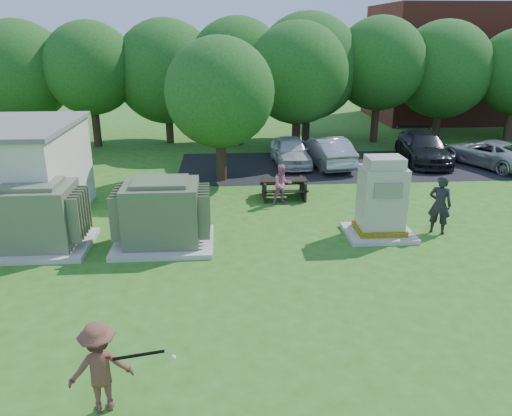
{
  "coord_description": "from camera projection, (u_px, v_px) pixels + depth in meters",
  "views": [
    {
      "loc": [
        -0.94,
        -9.74,
        6.19
      ],
      "look_at": [
        0.0,
        4.0,
        1.3
      ],
      "focal_mm": 35.0,
      "sensor_mm": 36.0,
      "label": 1
    }
  ],
  "objects": [
    {
      "name": "ground",
      "position": [
        268.0,
        321.0,
        11.29
      ],
      "size": [
        120.0,
        120.0,
        0.0
      ],
      "primitive_type": "plane",
      "color": "#2D6619",
      "rests_on": "ground"
    },
    {
      "name": "brick_building",
      "position": [
        479.0,
        63.0,
        36.49
      ],
      "size": [
        15.0,
        8.0,
        8.0
      ],
      "primitive_type": "cube",
      "color": "maroon",
      "rests_on": "ground"
    },
    {
      "name": "parking_strip",
      "position": [
        385.0,
        165.0,
        24.43
      ],
      "size": [
        20.0,
        6.0,
        0.01
      ],
      "primitive_type": "cube",
      "color": "#232326",
      "rests_on": "ground"
    },
    {
      "name": "transformer_left",
      "position": [
        36.0,
        218.0,
        14.77
      ],
      "size": [
        3.0,
        2.4,
        2.07
      ],
      "color": "beige",
      "rests_on": "ground"
    },
    {
      "name": "transformer_right",
      "position": [
        162.0,
        215.0,
        15.01
      ],
      "size": [
        3.0,
        2.4,
        2.07
      ],
      "color": "beige",
      "rests_on": "ground"
    },
    {
      "name": "generator_cabinet",
      "position": [
        381.0,
        202.0,
        15.66
      ],
      "size": [
        2.12,
        1.73,
        2.58
      ],
      "color": "beige",
      "rests_on": "ground"
    },
    {
      "name": "picnic_table",
      "position": [
        284.0,
        186.0,
        19.49
      ],
      "size": [
        1.77,
        1.33,
        0.76
      ],
      "color": "black",
      "rests_on": "ground"
    },
    {
      "name": "batter",
      "position": [
        100.0,
        367.0,
        8.42
      ],
      "size": [
        1.2,
        0.87,
        1.67
      ],
      "primitive_type": "imported",
      "rotation": [
        0.0,
        0.0,
        3.39
      ],
      "color": "brown",
      "rests_on": "ground"
    },
    {
      "name": "person_by_generator",
      "position": [
        440.0,
        205.0,
        15.91
      ],
      "size": [
        0.84,
        0.76,
        1.93
      ],
      "primitive_type": "imported",
      "rotation": [
        0.0,
        0.0,
        2.59
      ],
      "color": "black",
      "rests_on": "ground"
    },
    {
      "name": "person_at_picnic",
      "position": [
        282.0,
        184.0,
        18.7
      ],
      "size": [
        0.87,
        0.75,
        1.53
      ],
      "primitive_type": "imported",
      "rotation": [
        0.0,
        0.0,
        0.26
      ],
      "color": "#CD6D97",
      "rests_on": "ground"
    },
    {
      "name": "car_white",
      "position": [
        290.0,
        151.0,
        24.26
      ],
      "size": [
        1.79,
        4.08,
        1.37
      ],
      "primitive_type": "imported",
      "rotation": [
        0.0,
        0.0,
        0.04
      ],
      "color": "silver",
      "rests_on": "ground"
    },
    {
      "name": "car_silver_a",
      "position": [
        326.0,
        151.0,
        24.07
      ],
      "size": [
        2.17,
        4.56,
        1.44
      ],
      "primitive_type": "imported",
      "rotation": [
        0.0,
        0.0,
        3.29
      ],
      "color": "#9F9EA3",
      "rests_on": "ground"
    },
    {
      "name": "car_dark",
      "position": [
        423.0,
        148.0,
        24.8
      ],
      "size": [
        2.6,
        5.16,
        1.44
      ],
      "primitive_type": "imported",
      "rotation": [
        0.0,
        0.0,
        -0.12
      ],
      "color": "black",
      "rests_on": "ground"
    },
    {
      "name": "car_silver_b",
      "position": [
        488.0,
        153.0,
        24.14
      ],
      "size": [
        3.83,
        5.04,
        1.27
      ],
      "primitive_type": "imported",
      "rotation": [
        0.0,
        0.0,
        3.57
      ],
      "color": "#B0AFB4",
      "rests_on": "ground"
    },
    {
      "name": "batting_equipment",
      "position": [
        137.0,
        356.0,
        8.3
      ],
      "size": [
        1.3,
        0.22,
        0.14
      ],
      "color": "black",
      "rests_on": "ground"
    },
    {
      "name": "tree_row",
      "position": [
        270.0,
        70.0,
        27.4
      ],
      "size": [
        41.3,
        13.3,
        7.3
      ],
      "color": "#47301E",
      "rests_on": "ground"
    }
  ]
}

